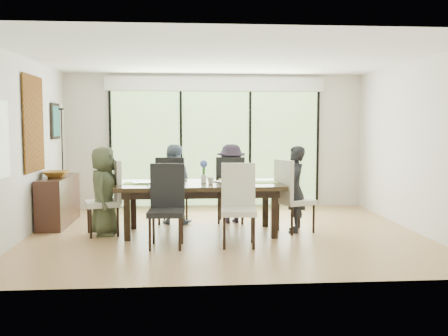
{
  "coord_description": "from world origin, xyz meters",
  "views": [
    {
      "loc": [
        -0.6,
        -7.61,
        1.69
      ],
      "look_at": [
        0.0,
        0.25,
        1.0
      ],
      "focal_mm": 40.0,
      "sensor_mm": 36.0,
      "label": 1
    }
  ],
  "objects": [
    {
      "name": "rail_top",
      "position": [
        0.0,
        4.2,
        0.55
      ],
      "size": [
        6.0,
        0.08,
        0.06
      ],
      "primitive_type": "cube",
      "color": "brown",
      "rests_on": "deck"
    },
    {
      "name": "cup_b",
      "position": [
        -0.23,
        -0.05,
        0.84
      ],
      "size": [
        0.11,
        0.11,
        0.1
      ],
      "primitive_type": "imported",
      "rotation": [
        0.0,
        0.0,
        1.66
      ],
      "color": "white",
      "rests_on": "table_top"
    },
    {
      "name": "person_right_end",
      "position": [
        1.1,
        0.05,
        0.68
      ],
      "size": [
        0.5,
        0.69,
        1.35
      ],
      "primitive_type": "imported",
      "rotation": [
        0.0,
        0.0,
        -1.75
      ],
      "color": "black",
      "rests_on": "floor"
    },
    {
      "name": "tablet_far_l",
      "position": [
        -0.73,
        0.4,
        0.8
      ],
      "size": [
        0.27,
        0.19,
        0.01
      ],
      "primitive_type": "cube",
      "color": "black",
      "rests_on": "table_top"
    },
    {
      "name": "wall_back",
      "position": [
        0.0,
        2.51,
        1.35
      ],
      "size": [
        6.0,
        0.02,
        2.7
      ],
      "primitive_type": "cube",
      "color": "beige",
      "rests_on": "floor"
    },
    {
      "name": "chair_far_left",
      "position": [
        -0.83,
        0.9,
        0.58
      ],
      "size": [
        0.56,
        0.56,
        1.15
      ],
      "primitive_type": null,
      "rotation": [
        0.0,
        0.0,
        2.96
      ],
      "color": "black",
      "rests_on": "floor"
    },
    {
      "name": "cup_a",
      "position": [
        -1.08,
        0.2,
        0.84
      ],
      "size": [
        0.18,
        0.18,
        0.1
      ],
      "primitive_type": "imported",
      "rotation": [
        0.0,
        0.0,
        0.66
      ],
      "color": "white",
      "rests_on": "table_top"
    },
    {
      "name": "mullion_b",
      "position": [
        -0.7,
        2.46,
        1.2
      ],
      "size": [
        0.05,
        0.04,
        2.3
      ],
      "primitive_type": "cube",
      "color": "black",
      "rests_on": "wall_back"
    },
    {
      "name": "deck",
      "position": [
        0.0,
        3.4,
        -0.05
      ],
      "size": [
        6.0,
        1.8,
        0.1
      ],
      "primitive_type": "cube",
      "color": "brown",
      "rests_on": "ground"
    },
    {
      "name": "candlestick_pan",
      "position": [
        -2.76,
        1.28,
        1.96
      ],
      "size": [
        0.09,
        0.09,
        0.03
      ],
      "primitive_type": "cylinder",
      "color": "black",
      "rests_on": "sideboard"
    },
    {
      "name": "table_leg_bl",
      "position": [
        -1.46,
        0.48,
        0.36
      ],
      "size": [
        0.09,
        0.09,
        0.72
      ],
      "primitive_type": "cube",
      "color": "black",
      "rests_on": "floor"
    },
    {
      "name": "chair_near_left",
      "position": [
        -0.88,
        -0.82,
        0.58
      ],
      "size": [
        0.51,
        0.51,
        1.15
      ],
      "primitive_type": null,
      "rotation": [
        0.0,
        0.0,
        -0.06
      ],
      "color": "black",
      "rests_on": "floor"
    },
    {
      "name": "table_top",
      "position": [
        -0.38,
        0.05,
        0.76
      ],
      "size": [
        2.52,
        1.15,
        0.06
      ],
      "primitive_type": "cube",
      "color": "black",
      "rests_on": "floor"
    },
    {
      "name": "table_apron",
      "position": [
        -0.38,
        0.05,
        0.66
      ],
      "size": [
        2.31,
        0.94,
        0.1
      ],
      "primitive_type": "cube",
      "color": "black",
      "rests_on": "floor"
    },
    {
      "name": "chair_near_right",
      "position": [
        0.12,
        -0.82,
        0.58
      ],
      "size": [
        0.52,
        0.52,
        1.15
      ],
      "primitive_type": null,
      "rotation": [
        0.0,
        0.0,
        -0.08
      ],
      "color": "silver",
      "rests_on": "floor"
    },
    {
      "name": "mullion_d",
      "position": [
        2.1,
        2.46,
        1.2
      ],
      "size": [
        0.05,
        0.04,
        2.3
      ],
      "primitive_type": "cube",
      "color": "black",
      "rests_on": "wall_back"
    },
    {
      "name": "foliage_far",
      "position": [
        -0.6,
        6.5,
        1.62
      ],
      "size": [
        3.6,
        3.6,
        3.6
      ],
      "primitive_type": "sphere",
      "color": "#14380F",
      "rests_on": "ground"
    },
    {
      "name": "placemat_far_l",
      "position": [
        -0.83,
        0.45,
        0.79
      ],
      "size": [
        0.46,
        0.34,
        0.01
      ],
      "primitive_type": "cube",
      "color": "#7AAB3D",
      "rests_on": "table_top"
    },
    {
      "name": "placemat_paper",
      "position": [
        -0.93,
        -0.25,
        0.79
      ],
      "size": [
        0.46,
        0.34,
        0.01
      ],
      "primitive_type": "cube",
      "color": "white",
      "rests_on": "table_top"
    },
    {
      "name": "person_far_left",
      "position": [
        -0.83,
        0.88,
        0.68
      ],
      "size": [
        0.71,
        0.54,
        1.35
      ],
      "primitive_type": "imported",
      "rotation": [
        0.0,
        0.0,
        2.9
      ],
      "color": "slate",
      "rests_on": "floor"
    },
    {
      "name": "vase",
      "position": [
        -0.33,
        0.1,
        0.85
      ],
      "size": [
        0.08,
        0.08,
        0.13
      ],
      "primitive_type": "cylinder",
      "color": "silver",
      "rests_on": "table_top"
    },
    {
      "name": "table_leg_fr",
      "position": [
        0.7,
        -0.38,
        0.36
      ],
      "size": [
        0.09,
        0.09,
        0.72
      ],
      "primitive_type": "cube",
      "color": "black",
      "rests_on": "floor"
    },
    {
      "name": "blinds_header",
      "position": [
        0.0,
        2.46,
        2.5
      ],
      "size": [
        4.4,
        0.06,
        0.28
      ],
      "primitive_type": "cube",
      "color": "white",
      "rests_on": "wall_back"
    },
    {
      "name": "hyacinth_blooms",
      "position": [
        -0.33,
        0.1,
        1.08
      ],
      "size": [
        0.12,
        0.12,
        0.12
      ],
      "primitive_type": "sphere",
      "color": "#4D5DC1",
      "rests_on": "table_top"
    },
    {
      "name": "candle",
      "position": [
        -2.76,
        1.28,
        2.01
      ],
      "size": [
        0.03,
        0.03,
        0.09
      ],
      "primitive_type": "cylinder",
      "color": "silver",
      "rests_on": "sideboard"
    },
    {
      "name": "table_leg_br",
      "position": [
        0.7,
        0.48,
        0.36
      ],
      "size": [
        0.09,
        0.09,
        0.72
      ],
      "primitive_type": "cube",
      "color": "black",
      "rests_on": "floor"
    },
    {
      "name": "art_frame",
      "position": [
        -2.97,
        1.7,
        1.75
      ],
      "size": [
        0.03,
        0.55,
        0.65
      ],
      "primitive_type": "cube",
      "color": "black",
      "rests_on": "wall_left"
    },
    {
      "name": "chair_far_right",
      "position": [
        0.17,
        0.9,
        0.58
      ],
      "size": [
        0.55,
        0.55,
        1.15
      ],
      "primitive_type": null,
      "rotation": [
        0.0,
        0.0,
        3.0
      ],
      "color": "black",
      "rests_on": "floor"
    },
    {
      "name": "mullion_c",
      "position": [
        0.7,
        2.46,
        1.2
      ],
      "size": [
        0.05,
        0.04,
        2.3
      ],
      "primitive_type": "cube",
      "color": "black",
      "rests_on": "wall_back"
    },
    {
      "name": "cup_c",
      "position": [
        0.42,
        0.15,
        0.84
      ],
      "size": [
        0.18,
        0.18,
        0.1
      ],
      "primitive_type": "imported",
      "rotation": [
        0.0,
        0.0,
        3.79
      ],
      "color": "white",
      "rests_on": "table_top"
    },
    {
      "name": "chair_right_end",
      "position": [
        1.12,
        0.05,
        0.58
      ],
      "size": [
        0.62,
        0.62,
        1.15
      ],
      "primitive_type": null,
      "rotation": [
        0.0,
        0.0,
        1.93
      ],
      "color": "beige",
      "rests_on": "floor"
    },
    {
      "name": "placemat_far_r",
      "position": [
        0.17,
        0.45,
        0.79
      ],
      "size": [
        0.46,
        0.34,
        0.01
      ],
      "primitive_type": "cube",
      "color": "#88A139",
      "rests_on": "table_top"
    },
    {
      "name": "tablet_far_r",
      "position": [
        0.12,
        0.4,
        0.8
      ],
      "size": [
        0.25,
        0.18,
        0.01
      ],
      "primitive_type": "cube",
      "color": "black",
      "rests_on": "table_top"
    },
    {
      "name": "chair_left_end",
      "position": [
        -1.88,
        0.05,
        0.58
      ],
      "size": [
        0.59,
        0.59,
        1.15
      ],
      "primitive_type": null,
      "rotation": [
        0.0,
        0.0,
        -1.3
      ],
      "color": "silver",
      "rests_on": "floor"
    },
    {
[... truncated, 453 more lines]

